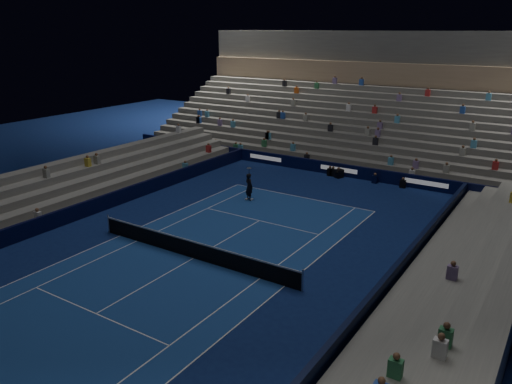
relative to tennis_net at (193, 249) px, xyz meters
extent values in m
plane|color=#0D1D52|center=(0.00, 0.00, -0.50)|extent=(90.00, 90.00, 0.00)
cube|color=navy|center=(0.00, 0.00, -0.50)|extent=(10.97, 23.77, 0.01)
cube|color=black|center=(0.00, 18.50, 0.00)|extent=(44.00, 0.25, 1.00)
cube|color=black|center=(9.70, 0.00, 0.00)|extent=(0.25, 37.00, 1.00)
cube|color=black|center=(-9.70, 0.00, 0.00)|extent=(0.25, 37.00, 1.00)
cube|color=#5F5F5B|center=(0.00, 19.50, -0.25)|extent=(44.00, 1.00, 0.50)
cube|color=#5F5F5B|center=(0.00, 20.50, 0.00)|extent=(44.00, 1.00, 1.00)
cube|color=#5F5F5B|center=(0.00, 21.50, 0.25)|extent=(44.00, 1.00, 1.50)
cube|color=#5F5F5B|center=(0.00, 22.50, 0.50)|extent=(44.00, 1.00, 2.00)
cube|color=#5F5F5B|center=(0.00, 23.50, 0.75)|extent=(44.00, 1.00, 2.50)
cube|color=#5F5F5B|center=(0.00, 24.50, 1.00)|extent=(44.00, 1.00, 3.00)
cube|color=#5F5F5B|center=(0.00, 25.50, 1.25)|extent=(44.00, 1.00, 3.50)
cube|color=#5F5F5B|center=(0.00, 26.50, 1.50)|extent=(44.00, 1.00, 4.00)
cube|color=#5F5F5B|center=(0.00, 27.50, 1.75)|extent=(44.00, 1.00, 4.50)
cube|color=#5F5F5B|center=(0.00, 28.50, 2.00)|extent=(44.00, 1.00, 5.00)
cube|color=#5F5F5B|center=(0.00, 29.50, 2.25)|extent=(44.00, 1.00, 5.50)
cube|color=#5F5F5B|center=(0.00, 30.50, 2.50)|extent=(44.00, 1.00, 6.00)
cube|color=#94795B|center=(0.00, 31.60, 6.60)|extent=(44.00, 0.60, 2.20)
cube|color=#4C4C49|center=(0.00, 33.00, 9.20)|extent=(44.00, 2.40, 3.00)
cube|color=gray|center=(10.50, 0.00, -0.25)|extent=(1.00, 37.00, 0.50)
cube|color=gray|center=(11.50, 0.00, 0.00)|extent=(1.00, 37.00, 1.00)
cube|color=gray|center=(12.50, 0.00, 0.25)|extent=(1.00, 37.00, 1.50)
cube|color=gray|center=(13.50, 0.00, 0.50)|extent=(1.00, 37.00, 2.00)
cube|color=gray|center=(14.50, 0.00, 0.75)|extent=(1.00, 37.00, 2.50)
cube|color=slate|center=(-10.50, 0.00, -0.25)|extent=(1.00, 37.00, 0.50)
cube|color=slate|center=(-11.50, 0.00, 0.00)|extent=(1.00, 37.00, 1.00)
cube|color=slate|center=(-12.50, 0.00, 0.25)|extent=(1.00, 37.00, 1.50)
cube|color=slate|center=(-13.50, 0.00, 0.50)|extent=(1.00, 37.00, 2.00)
cube|color=slate|center=(-14.50, 0.00, 0.75)|extent=(1.00, 37.00, 2.50)
cylinder|color=#B2B2B7|center=(-6.40, 0.00, 0.05)|extent=(0.10, 0.10, 1.10)
cylinder|color=#B2B2B7|center=(6.40, 0.00, 0.05)|extent=(0.10, 0.10, 1.10)
cube|color=black|center=(0.00, 0.00, -0.05)|extent=(12.80, 0.03, 0.90)
cube|color=white|center=(0.00, 0.00, 0.44)|extent=(12.80, 0.04, 0.08)
imported|color=black|center=(-2.75, 9.38, 0.46)|extent=(0.83, 0.70, 1.93)
cube|color=black|center=(0.25, 17.90, -0.16)|extent=(0.70, 0.76, 0.68)
cylinder|color=black|center=(0.25, 17.41, 0.04)|extent=(0.27, 0.38, 0.16)
camera|label=1|loc=(15.70, -18.25, 10.93)|focal=35.24mm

